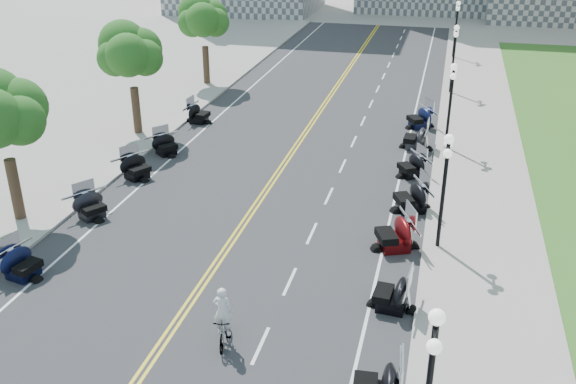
# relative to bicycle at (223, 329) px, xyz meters

# --- Properties ---
(ground) EXTENTS (160.00, 160.00, 0.00)m
(ground) POSITION_rel_bicycle_xyz_m (-1.97, 4.12, -0.55)
(ground) COLOR gray
(road) EXTENTS (16.00, 90.00, 0.01)m
(road) POSITION_rel_bicycle_xyz_m (-1.97, 14.12, -0.55)
(road) COLOR #333335
(road) RESTS_ON ground
(centerline_yellow_a) EXTENTS (0.12, 90.00, 0.00)m
(centerline_yellow_a) POSITION_rel_bicycle_xyz_m (-2.09, 14.12, -0.54)
(centerline_yellow_a) COLOR yellow
(centerline_yellow_a) RESTS_ON road
(centerline_yellow_b) EXTENTS (0.12, 90.00, 0.00)m
(centerline_yellow_b) POSITION_rel_bicycle_xyz_m (-1.85, 14.12, -0.54)
(centerline_yellow_b) COLOR yellow
(centerline_yellow_b) RESTS_ON road
(edge_line_north) EXTENTS (0.12, 90.00, 0.00)m
(edge_line_north) POSITION_rel_bicycle_xyz_m (4.43, 14.12, -0.54)
(edge_line_north) COLOR white
(edge_line_north) RESTS_ON road
(edge_line_south) EXTENTS (0.12, 90.00, 0.00)m
(edge_line_south) POSITION_rel_bicycle_xyz_m (-8.37, 14.12, -0.54)
(edge_line_south) COLOR white
(edge_line_south) RESTS_ON road
(lane_dash_5) EXTENTS (0.12, 2.00, 0.00)m
(lane_dash_5) POSITION_rel_bicycle_xyz_m (1.23, 0.12, -0.54)
(lane_dash_5) COLOR white
(lane_dash_5) RESTS_ON road
(lane_dash_6) EXTENTS (0.12, 2.00, 0.00)m
(lane_dash_6) POSITION_rel_bicycle_xyz_m (1.23, 4.12, -0.54)
(lane_dash_6) COLOR white
(lane_dash_6) RESTS_ON road
(lane_dash_7) EXTENTS (0.12, 2.00, 0.00)m
(lane_dash_7) POSITION_rel_bicycle_xyz_m (1.23, 8.12, -0.54)
(lane_dash_7) COLOR white
(lane_dash_7) RESTS_ON road
(lane_dash_8) EXTENTS (0.12, 2.00, 0.00)m
(lane_dash_8) POSITION_rel_bicycle_xyz_m (1.23, 12.12, -0.54)
(lane_dash_8) COLOR white
(lane_dash_8) RESTS_ON road
(lane_dash_9) EXTENTS (0.12, 2.00, 0.00)m
(lane_dash_9) POSITION_rel_bicycle_xyz_m (1.23, 16.12, -0.54)
(lane_dash_9) COLOR white
(lane_dash_9) RESTS_ON road
(lane_dash_10) EXTENTS (0.12, 2.00, 0.00)m
(lane_dash_10) POSITION_rel_bicycle_xyz_m (1.23, 20.12, -0.54)
(lane_dash_10) COLOR white
(lane_dash_10) RESTS_ON road
(lane_dash_11) EXTENTS (0.12, 2.00, 0.00)m
(lane_dash_11) POSITION_rel_bicycle_xyz_m (1.23, 24.12, -0.54)
(lane_dash_11) COLOR white
(lane_dash_11) RESTS_ON road
(lane_dash_12) EXTENTS (0.12, 2.00, 0.00)m
(lane_dash_12) POSITION_rel_bicycle_xyz_m (1.23, 28.12, -0.54)
(lane_dash_12) COLOR white
(lane_dash_12) RESTS_ON road
(lane_dash_13) EXTENTS (0.12, 2.00, 0.00)m
(lane_dash_13) POSITION_rel_bicycle_xyz_m (1.23, 32.12, -0.54)
(lane_dash_13) COLOR white
(lane_dash_13) RESTS_ON road
(lane_dash_14) EXTENTS (0.12, 2.00, 0.00)m
(lane_dash_14) POSITION_rel_bicycle_xyz_m (1.23, 36.12, -0.54)
(lane_dash_14) COLOR white
(lane_dash_14) RESTS_ON road
(lane_dash_15) EXTENTS (0.12, 2.00, 0.00)m
(lane_dash_15) POSITION_rel_bicycle_xyz_m (1.23, 40.12, -0.54)
(lane_dash_15) COLOR white
(lane_dash_15) RESTS_ON road
(lane_dash_16) EXTENTS (0.12, 2.00, 0.00)m
(lane_dash_16) POSITION_rel_bicycle_xyz_m (1.23, 44.12, -0.54)
(lane_dash_16) COLOR white
(lane_dash_16) RESTS_ON road
(lane_dash_17) EXTENTS (0.12, 2.00, 0.00)m
(lane_dash_17) POSITION_rel_bicycle_xyz_m (1.23, 48.12, -0.54)
(lane_dash_17) COLOR white
(lane_dash_17) RESTS_ON road
(lane_dash_18) EXTENTS (0.12, 2.00, 0.00)m
(lane_dash_18) POSITION_rel_bicycle_xyz_m (1.23, 52.12, -0.54)
(lane_dash_18) COLOR white
(lane_dash_18) RESTS_ON road
(lane_dash_19) EXTENTS (0.12, 2.00, 0.00)m
(lane_dash_19) POSITION_rel_bicycle_xyz_m (1.23, 56.12, -0.54)
(lane_dash_19) COLOR white
(lane_dash_19) RESTS_ON road
(sidewalk_north) EXTENTS (5.00, 90.00, 0.15)m
(sidewalk_north) POSITION_rel_bicycle_xyz_m (8.53, 14.12, -0.48)
(sidewalk_north) COLOR #9E9991
(sidewalk_north) RESTS_ON ground
(sidewalk_south) EXTENTS (5.00, 90.00, 0.15)m
(sidewalk_south) POSITION_rel_bicycle_xyz_m (-12.47, 14.12, -0.48)
(sidewalk_south) COLOR #9E9991
(sidewalk_south) RESTS_ON ground
(street_lamp_2) EXTENTS (0.50, 1.20, 4.90)m
(street_lamp_2) POSITION_rel_bicycle_xyz_m (6.63, 8.12, 2.05)
(street_lamp_2) COLOR black
(street_lamp_2) RESTS_ON sidewalk_north
(street_lamp_3) EXTENTS (0.50, 1.20, 4.90)m
(street_lamp_3) POSITION_rel_bicycle_xyz_m (6.63, 20.12, 2.05)
(street_lamp_3) COLOR black
(street_lamp_3) RESTS_ON sidewalk_north
(street_lamp_4) EXTENTS (0.50, 1.20, 4.90)m
(street_lamp_4) POSITION_rel_bicycle_xyz_m (6.63, 32.12, 2.05)
(street_lamp_4) COLOR black
(street_lamp_4) RESTS_ON sidewalk_north
(street_lamp_5) EXTENTS (0.50, 1.20, 4.90)m
(street_lamp_5) POSITION_rel_bicycle_xyz_m (6.63, 44.12, 2.05)
(street_lamp_5) COLOR black
(street_lamp_5) RESTS_ON sidewalk_north
(tree_2) EXTENTS (4.80, 4.80, 9.20)m
(tree_2) POSITION_rel_bicycle_xyz_m (-11.97, 6.12, 4.20)
(tree_2) COLOR #235619
(tree_2) RESTS_ON sidewalk_south
(tree_3) EXTENTS (4.80, 4.80, 9.20)m
(tree_3) POSITION_rel_bicycle_xyz_m (-11.97, 18.12, 4.20)
(tree_3) COLOR #235619
(tree_3) RESTS_ON sidewalk_south
(tree_4) EXTENTS (4.80, 4.80, 9.20)m
(tree_4) POSITION_rel_bicycle_xyz_m (-11.97, 30.12, 4.20)
(tree_4) COLOR #235619
(tree_4) RESTS_ON sidewalk_south
(motorcycle_n_5) EXTENTS (2.14, 2.14, 1.39)m
(motorcycle_n_5) POSITION_rel_bicycle_xyz_m (5.19, 3.32, 0.14)
(motorcycle_n_5) COLOR black
(motorcycle_n_5) RESTS_ON road
(motorcycle_n_6) EXTENTS (2.94, 2.94, 1.57)m
(motorcycle_n_6) POSITION_rel_bicycle_xyz_m (4.85, 7.68, 0.23)
(motorcycle_n_6) COLOR #590A0C
(motorcycle_n_6) RESTS_ON road
(motorcycle_n_7) EXTENTS (2.89, 2.89, 1.52)m
(motorcycle_n_7) POSITION_rel_bicycle_xyz_m (5.24, 11.48, 0.21)
(motorcycle_n_7) COLOR black
(motorcycle_n_7) RESTS_ON road
(motorcycle_n_8) EXTENTS (2.66, 2.66, 1.34)m
(motorcycle_n_8) POSITION_rel_bicycle_xyz_m (4.97, 15.63, 0.12)
(motorcycle_n_8) COLOR black
(motorcycle_n_8) RESTS_ON road
(motorcycle_n_9) EXTENTS (2.23, 2.23, 1.48)m
(motorcycle_n_9) POSITION_rel_bicycle_xyz_m (4.90, 19.83, 0.19)
(motorcycle_n_9) COLOR black
(motorcycle_n_9) RESTS_ON road
(motorcycle_n_10) EXTENTS (2.88, 2.88, 1.47)m
(motorcycle_n_10) POSITION_rel_bicycle_xyz_m (4.89, 23.70, 0.18)
(motorcycle_n_10) COLOR black
(motorcycle_n_10) RESTS_ON road
(motorcycle_s_5) EXTENTS (2.28, 2.28, 1.35)m
(motorcycle_s_5) POSITION_rel_bicycle_xyz_m (-8.91, 1.92, 0.12)
(motorcycle_s_5) COLOR black
(motorcycle_s_5) RESTS_ON road
(motorcycle_s_6) EXTENTS (2.65, 2.65, 1.34)m
(motorcycle_s_6) POSITION_rel_bicycle_xyz_m (-8.95, 7.17, 0.12)
(motorcycle_s_6) COLOR black
(motorcycle_s_6) RESTS_ON road
(motorcycle_s_7) EXTENTS (2.71, 2.71, 1.39)m
(motorcycle_s_7) POSITION_rel_bicycle_xyz_m (-8.99, 11.85, 0.14)
(motorcycle_s_7) COLOR black
(motorcycle_s_7) RESTS_ON road
(motorcycle_s_8) EXTENTS (2.59, 2.59, 1.29)m
(motorcycle_s_8) POSITION_rel_bicycle_xyz_m (-8.91, 15.41, 0.09)
(motorcycle_s_8) COLOR black
(motorcycle_s_8) RESTS_ON road
(motorcycle_s_9) EXTENTS (2.10, 2.10, 1.36)m
(motorcycle_s_9) POSITION_rel_bicycle_xyz_m (-9.18, 21.22, 0.13)
(motorcycle_s_9) COLOR black
(motorcycle_s_9) RESTS_ON road
(bicycle) EXTENTS (0.89, 1.91, 1.11)m
(bicycle) POSITION_rel_bicycle_xyz_m (0.00, 0.00, 0.00)
(bicycle) COLOR #A51414
(bicycle) RESTS_ON road
(cyclist_rider) EXTENTS (0.65, 0.43, 1.79)m
(cyclist_rider) POSITION_rel_bicycle_xyz_m (0.00, 0.00, 1.45)
(cyclist_rider) COLOR silver
(cyclist_rider) RESTS_ON bicycle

